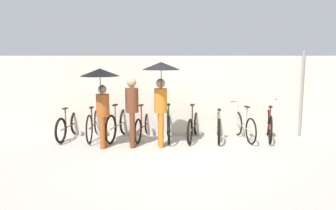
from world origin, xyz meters
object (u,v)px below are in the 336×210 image
parked_bicycle_2 (118,124)px  parked_bicycle_5 (193,126)px  parked_bicycle_3 (143,126)px  pedestrian_center (132,107)px  pedestrian_leading (101,87)px  pedestrian_trailing (161,83)px  parked_bicycle_1 (93,124)px  parked_bicycle_6 (219,126)px  parked_bicycle_8 (269,125)px  parked_bicycle_7 (244,126)px  parked_bicycle_4 (168,125)px  parked_bicycle_0 (69,126)px

parked_bicycle_2 → parked_bicycle_5: bearing=-79.5°
parked_bicycle_3 → pedestrian_center: bearing=176.5°
pedestrian_leading → pedestrian_trailing: (1.42, 0.11, 0.09)m
parked_bicycle_1 → parked_bicycle_2: size_ratio=1.01×
parked_bicycle_6 → parked_bicycle_8: bearing=-82.3°
parked_bicycle_7 → parked_bicycle_8: parked_bicycle_8 is taller
parked_bicycle_8 → parked_bicycle_5: bearing=102.8°
parked_bicycle_4 → parked_bicycle_6: parked_bicycle_6 is taller
parked_bicycle_1 → parked_bicycle_7: (4.09, -0.08, -0.03)m
parked_bicycle_6 → parked_bicycle_7: 0.68m
parked_bicycle_1 → parked_bicycle_6: bearing=-93.8°
parked_bicycle_7 → pedestrian_center: bearing=95.9°
parked_bicycle_4 → pedestrian_trailing: pedestrian_trailing is taller
parked_bicycle_3 → parked_bicycle_0: bearing=99.8°
parked_bicycle_5 → parked_bicycle_1: bearing=101.6°
parked_bicycle_1 → parked_bicycle_2: parked_bicycle_2 is taller
parked_bicycle_7 → pedestrian_center: 3.09m
parked_bicycle_7 → pedestrian_leading: (-3.63, -0.93, 1.14)m
parked_bicycle_3 → pedestrian_trailing: size_ratio=0.82×
parked_bicycle_5 → parked_bicycle_6: 0.68m
parked_bicycle_3 → parked_bicycle_5: size_ratio=1.00×
parked_bicycle_3 → parked_bicycle_8: size_ratio=1.00×
parked_bicycle_5 → parked_bicycle_7: size_ratio=1.05×
parked_bicycle_1 → parked_bicycle_2: 0.68m
parked_bicycle_3 → pedestrian_leading: size_ratio=0.88×
pedestrian_center → pedestrian_trailing: (0.71, -0.05, 0.59)m
parked_bicycle_3 → parked_bicycle_5: bearing=-83.3°
parked_bicycle_2 → parked_bicycle_8: (4.09, -0.01, -0.01)m
parked_bicycle_1 → parked_bicycle_8: parked_bicycle_8 is taller
parked_bicycle_4 → pedestrian_center: bearing=128.9°
parked_bicycle_5 → parked_bicycle_8: (2.04, 0.01, 0.03)m
parked_bicycle_2 → parked_bicycle_5: size_ratio=1.05×
parked_bicycle_5 → pedestrian_leading: pedestrian_leading is taller
parked_bicycle_6 → parked_bicycle_5: bearing=95.9°
parked_bicycle_1 → parked_bicycle_4: bearing=-94.7°
parked_bicycle_4 → parked_bicycle_8: size_ratio=1.02×
pedestrian_trailing → parked_bicycle_5: bearing=-143.7°
parked_bicycle_3 → pedestrian_trailing: pedestrian_trailing is taller
parked_bicycle_5 → parked_bicycle_2: bearing=102.4°
parked_bicycle_1 → pedestrian_center: 1.57m
parked_bicycle_0 → parked_bicycle_1: parked_bicycle_0 is taller
parked_bicycle_6 → parked_bicycle_7: parked_bicycle_6 is taller
parked_bicycle_7 → parked_bicycle_3: bearing=79.5°
parked_bicycle_3 → parked_bicycle_5: 1.36m
parked_bicycle_0 → parked_bicycle_4: bearing=-86.3°
parked_bicycle_1 → pedestrian_center: (1.17, -0.85, 0.62)m
parked_bicycle_6 → pedestrian_leading: (-2.95, -0.93, 1.15)m
parked_bicycle_8 → pedestrian_trailing: pedestrian_trailing is taller
pedestrian_center → parked_bicycle_1: bearing=-44.2°
parked_bicycle_4 → parked_bicycle_7: 2.04m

